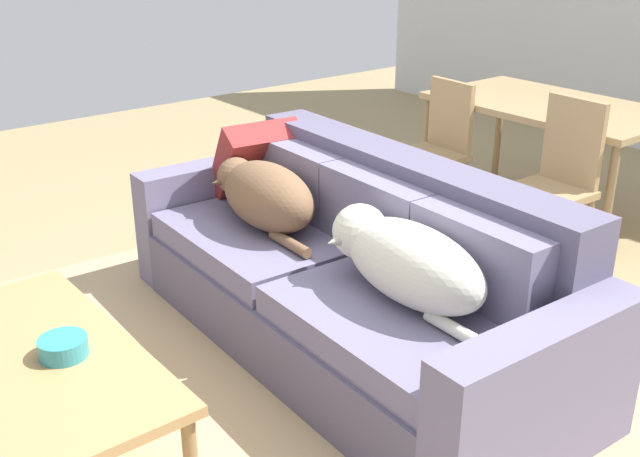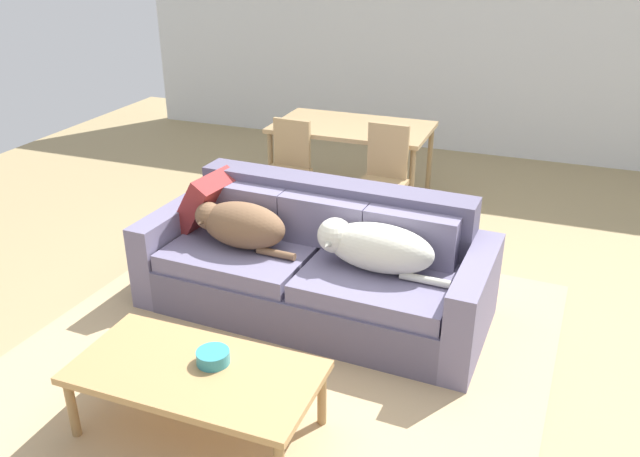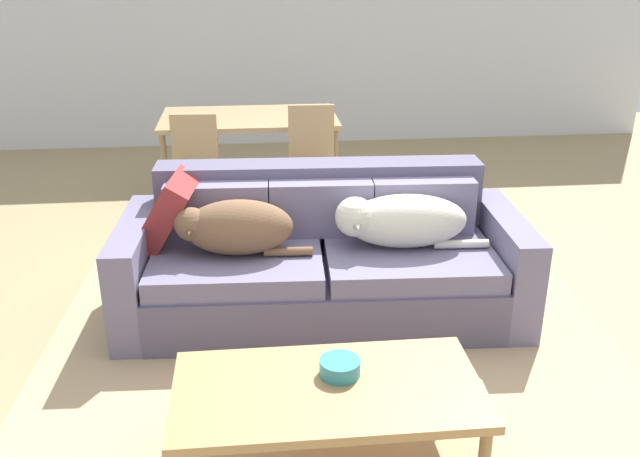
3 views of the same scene
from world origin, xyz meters
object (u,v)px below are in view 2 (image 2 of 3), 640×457
(throw_pillow_by_left_arm, at_px, (206,201))
(dining_table, at_px, (352,132))
(dog_on_right_cushion, at_px, (373,246))
(bowl_on_coffee_table, at_px, (213,357))
(dining_chair_near_right, at_px, (383,175))
(dining_chair_near_left, at_px, (287,165))
(coffee_table, at_px, (196,375))
(couch, at_px, (317,266))
(dog_on_left_cushion, at_px, (240,225))

(throw_pillow_by_left_arm, bearing_deg, dining_table, 75.33)
(dog_on_right_cushion, relative_size, bowl_on_coffee_table, 5.13)
(dining_chair_near_right, bearing_deg, dining_table, 131.73)
(dining_chair_near_left, bearing_deg, throw_pillow_by_left_arm, -88.80)
(coffee_table, bearing_deg, dog_on_right_cushion, 66.37)
(bowl_on_coffee_table, distance_m, dining_table, 3.32)
(throw_pillow_by_left_arm, xyz_separation_m, dining_table, (0.49, 1.88, 0.05))
(couch, bearing_deg, bowl_on_coffee_table, -90.27)
(dining_chair_near_left, bearing_deg, dog_on_right_cushion, -46.94)
(throw_pillow_by_left_arm, height_order, dining_chair_near_right, dining_chair_near_right)
(dog_on_right_cushion, bearing_deg, dog_on_left_cushion, -177.37)
(dog_on_left_cushion, relative_size, dining_table, 0.53)
(bowl_on_coffee_table, distance_m, dining_chair_near_left, 2.85)
(dog_on_left_cushion, distance_m, dining_table, 2.11)
(dog_on_right_cushion, bearing_deg, throw_pillow_by_left_arm, 173.10)
(dog_on_right_cushion, height_order, dining_chair_near_right, dining_chair_near_right)
(dining_chair_near_right, bearing_deg, coffee_table, -91.70)
(dog_on_left_cushion, distance_m, bowl_on_coffee_table, 1.28)
(dog_on_left_cushion, bearing_deg, bowl_on_coffee_table, -66.73)
(dog_on_left_cushion, relative_size, throw_pillow_by_left_arm, 1.81)
(coffee_table, distance_m, dining_chair_near_left, 2.92)
(throw_pillow_by_left_arm, relative_size, coffee_table, 0.33)
(couch, xyz_separation_m, dining_table, (-0.41, 1.98, 0.37))
(dog_on_left_cushion, relative_size, dog_on_right_cushion, 0.87)
(dog_on_left_cushion, height_order, dining_table, dog_on_left_cushion)
(coffee_table, bearing_deg, dining_chair_near_left, 104.32)
(bowl_on_coffee_table, xyz_separation_m, dining_table, (-0.34, 3.30, 0.26))
(coffee_table, height_order, dining_table, dining_table)
(throw_pillow_by_left_arm, bearing_deg, dining_chair_near_right, 53.23)
(couch, height_order, dining_chair_near_left, dining_chair_near_left)
(couch, distance_m, dining_chair_near_left, 1.67)
(dog_on_right_cushion, height_order, dining_table, same)
(coffee_table, relative_size, dining_chair_near_left, 1.44)
(bowl_on_coffee_table, relative_size, dining_chair_near_left, 0.20)
(dog_on_right_cushion, xyz_separation_m, dining_chair_near_right, (-0.36, 1.52, -0.09))
(throw_pillow_by_left_arm, bearing_deg, dining_chair_near_left, 87.59)
(dining_table, bearing_deg, dog_on_right_cushion, -68.23)
(throw_pillow_by_left_arm, height_order, bowl_on_coffee_table, throw_pillow_by_left_arm)
(bowl_on_coffee_table, relative_size, dining_table, 0.12)
(dog_on_left_cushion, relative_size, dining_chair_near_right, 0.81)
(dining_chair_near_left, bearing_deg, dog_on_left_cushion, -74.34)
(throw_pillow_by_left_arm, xyz_separation_m, coffee_table, (0.78, -1.49, -0.28))
(bowl_on_coffee_table, bearing_deg, dining_chair_near_left, 105.90)
(dining_chair_near_left, bearing_deg, coffee_table, -72.06)
(throw_pillow_by_left_arm, height_order, dining_table, throw_pillow_by_left_arm)
(dog_on_left_cushion, bearing_deg, coffee_table, -70.41)
(dining_chair_near_left, relative_size, dining_chair_near_right, 0.94)
(dining_table, relative_size, dining_chair_near_left, 1.65)
(dog_on_right_cushion, distance_m, dining_chair_near_left, 2.01)
(couch, distance_m, dog_on_right_cushion, 0.53)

